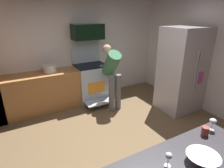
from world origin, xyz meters
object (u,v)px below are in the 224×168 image
(stock_pot, at_px, (50,69))
(wine_glass_mid, at_px, (213,122))
(oven_range, at_px, (91,81))
(wine_glass_near, at_px, (169,157))
(person_cook, at_px, (112,73))
(mixing_bowl_prep, at_px, (202,159))
(microwave, at_px, (88,32))
(mug_coffee, at_px, (205,131))
(refrigerator, at_px, (182,70))

(stock_pot, bearing_deg, wine_glass_mid, -70.27)
(oven_range, distance_m, stock_pot, 1.10)
(wine_glass_near, height_order, wine_glass_mid, wine_glass_mid)
(person_cook, xyz_separation_m, mixing_bowl_prep, (-0.64, -2.80, 0.07))
(oven_range, distance_m, person_cook, 0.80)
(oven_range, distance_m, mixing_bowl_prep, 3.51)
(stock_pot, bearing_deg, oven_range, -0.71)
(microwave, distance_m, wine_glass_mid, 3.36)
(wine_glass_near, relative_size, wine_glass_mid, 0.96)
(wine_glass_mid, bearing_deg, wine_glass_near, -169.55)
(oven_range, relative_size, mug_coffee, 14.97)
(refrigerator, xyz_separation_m, mug_coffee, (-1.63, -1.77, 0.00))
(wine_glass_near, xyz_separation_m, stock_pot, (-0.31, 3.35, -0.03))
(wine_glass_near, xyz_separation_m, mug_coffee, (0.68, 0.13, -0.05))
(refrigerator, height_order, stock_pot, refrigerator)
(wine_glass_near, bearing_deg, wine_glass_mid, 10.45)
(refrigerator, relative_size, mug_coffee, 18.21)
(microwave, bearing_deg, stock_pot, -175.38)
(microwave, distance_m, wine_glass_near, 3.57)
(refrigerator, bearing_deg, oven_range, 138.56)
(mug_coffee, bearing_deg, stock_pot, 107.18)
(refrigerator, relative_size, person_cook, 1.28)
(refrigerator, height_order, wine_glass_mid, refrigerator)
(oven_range, distance_m, wine_glass_near, 3.44)
(wine_glass_mid, xyz_separation_m, stock_pot, (-1.15, 3.19, -0.03))
(refrigerator, bearing_deg, wine_glass_near, -140.57)
(microwave, distance_m, mixing_bowl_prep, 3.66)
(microwave, bearing_deg, wine_glass_near, -101.19)
(mixing_bowl_prep, relative_size, stock_pot, 0.99)
(oven_range, height_order, mug_coffee, oven_range)
(mixing_bowl_prep, xyz_separation_m, wine_glass_mid, (0.54, 0.28, 0.07))
(oven_range, xyz_separation_m, wine_glass_near, (-0.68, -3.34, 0.49))
(refrigerator, bearing_deg, person_cook, 150.46)
(mixing_bowl_prep, xyz_separation_m, mug_coffee, (0.39, 0.26, 0.01))
(oven_range, xyz_separation_m, refrigerator, (1.63, -1.44, 0.43))
(person_cook, relative_size, wine_glass_near, 10.15)
(microwave, distance_m, refrigerator, 2.37)
(wine_glass_near, bearing_deg, person_cook, 70.75)
(oven_range, xyz_separation_m, stock_pot, (-0.99, 0.01, 0.47))
(wine_glass_near, bearing_deg, mug_coffee, 10.85)
(wine_glass_mid, bearing_deg, oven_range, 92.80)
(mixing_bowl_prep, relative_size, wine_glass_mid, 1.93)
(microwave, bearing_deg, mixing_bowl_prep, -96.14)
(microwave, relative_size, stock_pot, 2.48)
(wine_glass_mid, bearing_deg, refrigerator, 49.79)
(refrigerator, height_order, person_cook, refrigerator)
(refrigerator, height_order, mixing_bowl_prep, refrigerator)
(refrigerator, distance_m, wine_glass_mid, 2.28)
(person_cook, bearing_deg, mixing_bowl_prep, -102.84)
(refrigerator, height_order, mug_coffee, refrigerator)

